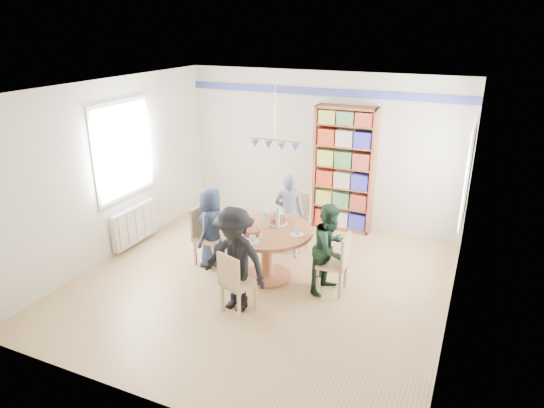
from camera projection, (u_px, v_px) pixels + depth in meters
The scene contains 14 objects.
ground at pixel (261, 282), 6.86m from camera, with size 5.00×5.00×0.00m, color tan.
room_shell at pixel (269, 153), 7.12m from camera, with size 5.00×5.00×5.00m.
radiator at pixel (135, 225), 7.91m from camera, with size 0.12×1.00×0.60m.
dining_table at pixel (267, 242), 6.81m from camera, with size 1.30×1.30×0.75m.
chair_left at pixel (205, 233), 7.27m from camera, with size 0.41×0.41×0.89m.
chair_right at pixel (338, 261), 6.47m from camera, with size 0.39×0.39×0.85m.
chair_far at pixel (295, 219), 7.65m from camera, with size 0.49×0.49×0.98m.
chair_near at pixel (235, 281), 5.98m from camera, with size 0.47×0.47×0.84m.
person_left at pixel (212, 227), 7.16m from camera, with size 0.60×0.39×1.22m, color #1A243B.
person_right at pixel (330, 248), 6.46m from camera, with size 0.61×0.47×1.25m, color #172F21.
person_far at pixel (289, 214), 7.54m from camera, with size 0.48×0.31×1.31m, color gray.
person_near at pixel (235, 260), 6.00m from camera, with size 0.89×0.51×1.38m, color black.
bookshelf at pixel (344, 171), 8.30m from camera, with size 1.03×0.31×2.17m.
tableware at pixel (266, 224), 6.75m from camera, with size 1.09×1.09×0.29m.
Camera 1 is at (2.60, -5.44, 3.47)m, focal length 32.00 mm.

